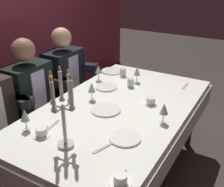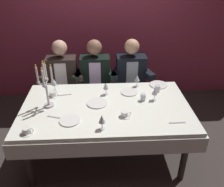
{
  "view_description": "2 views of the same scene",
  "coord_description": "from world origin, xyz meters",
  "px_view_note": "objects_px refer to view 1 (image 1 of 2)",
  "views": [
    {
      "loc": [
        -1.79,
        -0.98,
        1.81
      ],
      "look_at": [
        -0.01,
        0.05,
        0.86
      ],
      "focal_mm": 44.38,
      "sensor_mm": 36.0,
      "label": 1
    },
    {
      "loc": [
        -0.05,
        -2.25,
        2.18
      ],
      "look_at": [
        0.07,
        0.07,
        0.86
      ],
      "focal_mm": 37.69,
      "sensor_mm": 36.0,
      "label": 2
    }
  ],
  "objects_px": {
    "dining_table": "(117,119)",
    "wine_glass_3": "(25,116)",
    "coffee_cup_1": "(151,101)",
    "dinner_plate_1": "(106,110)",
    "seated_diner_2": "(64,74)",
    "dinner_plate_3": "(112,71)",
    "seated_diner_1": "(29,91)",
    "water_tumbler_0": "(131,83)",
    "dinner_plate_2": "(106,87)",
    "coffee_cup_2": "(120,180)",
    "wine_glass_1": "(92,88)",
    "wine_glass_0": "(98,70)",
    "dinner_plate_0": "(125,138)",
    "wine_glass_4": "(137,71)",
    "candelabra": "(63,111)",
    "water_tumbler_1": "(123,72)",
    "wine_glass_2": "(164,109)",
    "coffee_cup_0": "(41,133)"
  },
  "relations": [
    {
      "from": "dining_table",
      "to": "wine_glass_3",
      "type": "xyz_separation_m",
      "value": [
        -0.63,
        0.39,
        0.23
      ]
    },
    {
      "from": "wine_glass_3",
      "to": "coffee_cup_1",
      "type": "height_order",
      "value": "wine_glass_3"
    },
    {
      "from": "dinner_plate_1",
      "to": "seated_diner_2",
      "type": "xyz_separation_m",
      "value": [
        0.49,
        0.83,
        -0.01
      ]
    },
    {
      "from": "dinner_plate_3",
      "to": "seated_diner_1",
      "type": "xyz_separation_m",
      "value": [
        -0.84,
        0.42,
        -0.01
      ]
    },
    {
      "from": "dining_table",
      "to": "water_tumbler_0",
      "type": "bearing_deg",
      "value": 12.43
    },
    {
      "from": "dinner_plate_2",
      "to": "coffee_cup_2",
      "type": "height_order",
      "value": "coffee_cup_2"
    },
    {
      "from": "dinner_plate_1",
      "to": "dinner_plate_2",
      "type": "relative_size",
      "value": 1.15
    },
    {
      "from": "wine_glass_1",
      "to": "wine_glass_0",
      "type": "bearing_deg",
      "value": 25.35
    },
    {
      "from": "dinner_plate_2",
      "to": "seated_diner_2",
      "type": "xyz_separation_m",
      "value": [
        0.09,
        0.6,
        -0.01
      ]
    },
    {
      "from": "dinner_plate_1",
      "to": "coffee_cup_2",
      "type": "xyz_separation_m",
      "value": [
        -0.67,
        -0.5,
        0.02
      ]
    },
    {
      "from": "dinner_plate_0",
      "to": "wine_glass_4",
      "type": "height_order",
      "value": "wine_glass_4"
    },
    {
      "from": "dinner_plate_0",
      "to": "wine_glass_1",
      "type": "xyz_separation_m",
      "value": [
        0.39,
        0.53,
        0.11
      ]
    },
    {
      "from": "candelabra",
      "to": "water_tumbler_1",
      "type": "relative_size",
      "value": 6.55
    },
    {
      "from": "coffee_cup_1",
      "to": "wine_glass_1",
      "type": "bearing_deg",
      "value": 110.89
    },
    {
      "from": "dining_table",
      "to": "wine_glass_2",
      "type": "bearing_deg",
      "value": -96.76
    },
    {
      "from": "dining_table",
      "to": "dinner_plate_3",
      "type": "relative_size",
      "value": 8.27
    },
    {
      "from": "wine_glass_0",
      "to": "dinner_plate_3",
      "type": "bearing_deg",
      "value": 2.01
    },
    {
      "from": "dining_table",
      "to": "water_tumbler_0",
      "type": "height_order",
      "value": "water_tumbler_0"
    },
    {
      "from": "candelabra",
      "to": "seated_diner_1",
      "type": "xyz_separation_m",
      "value": [
        0.51,
        0.86,
        -0.26
      ]
    },
    {
      "from": "dinner_plate_3",
      "to": "seated_diner_2",
      "type": "xyz_separation_m",
      "value": [
        -0.32,
        0.42,
        -0.01
      ]
    },
    {
      "from": "dining_table",
      "to": "water_tumbler_1",
      "type": "height_order",
      "value": "water_tumbler_1"
    },
    {
      "from": "seated_diner_1",
      "to": "wine_glass_1",
      "type": "bearing_deg",
      "value": -77.72
    },
    {
      "from": "water_tumbler_0",
      "to": "candelabra",
      "type": "bearing_deg",
      "value": -176.29
    },
    {
      "from": "coffee_cup_2",
      "to": "water_tumbler_1",
      "type": "bearing_deg",
      "value": 27.55
    },
    {
      "from": "dinner_plate_2",
      "to": "seated_diner_1",
      "type": "bearing_deg",
      "value": 125.47
    },
    {
      "from": "dining_table",
      "to": "coffee_cup_1",
      "type": "distance_m",
      "value": 0.33
    },
    {
      "from": "dinner_plate_2",
      "to": "coffee_cup_1",
      "type": "height_order",
      "value": "coffee_cup_1"
    },
    {
      "from": "wine_glass_0",
      "to": "wine_glass_2",
      "type": "distance_m",
      "value": 0.99
    },
    {
      "from": "wine_glass_3",
      "to": "seated_diner_2",
      "type": "bearing_deg",
      "value": 25.81
    },
    {
      "from": "water_tumbler_1",
      "to": "coffee_cup_0",
      "type": "distance_m",
      "value": 1.29
    },
    {
      "from": "water_tumbler_1",
      "to": "dinner_plate_2",
      "type": "bearing_deg",
      "value": -178.67
    },
    {
      "from": "dinner_plate_3",
      "to": "coffee_cup_2",
      "type": "relative_size",
      "value": 1.78
    },
    {
      "from": "candelabra",
      "to": "dinner_plate_1",
      "type": "distance_m",
      "value": 0.6
    },
    {
      "from": "seated_diner_2",
      "to": "dinner_plate_1",
      "type": "bearing_deg",
      "value": -120.42
    },
    {
      "from": "dinner_plate_1",
      "to": "wine_glass_0",
      "type": "relative_size",
      "value": 1.49
    },
    {
      "from": "wine_glass_0",
      "to": "seated_diner_2",
      "type": "relative_size",
      "value": 0.13
    },
    {
      "from": "candelabra",
      "to": "wine_glass_2",
      "type": "bearing_deg",
      "value": -36.92
    },
    {
      "from": "wine_glass_3",
      "to": "seated_diner_2",
      "type": "xyz_separation_m",
      "value": [
        1.02,
        0.49,
        -0.12
      ]
    },
    {
      "from": "wine_glass_4",
      "to": "coffee_cup_2",
      "type": "distance_m",
      "value": 1.45
    },
    {
      "from": "water_tumbler_1",
      "to": "seated_diner_1",
      "type": "bearing_deg",
      "value": 142.87
    },
    {
      "from": "seated_diner_1",
      "to": "dinner_plate_2",
      "type": "bearing_deg",
      "value": -54.53
    },
    {
      "from": "dinner_plate_0",
      "to": "coffee_cup_2",
      "type": "bearing_deg",
      "value": -155.73
    },
    {
      "from": "candelabra",
      "to": "coffee_cup_0",
      "type": "relative_size",
      "value": 4.17
    },
    {
      "from": "dinner_plate_0",
      "to": "candelabra",
      "type": "bearing_deg",
      "value": 131.63
    },
    {
      "from": "coffee_cup_1",
      "to": "coffee_cup_0",
      "type": "bearing_deg",
      "value": 150.67
    },
    {
      "from": "candelabra",
      "to": "wine_glass_0",
      "type": "xyz_separation_m",
      "value": [
        1.06,
        0.42,
        -0.14
      ]
    },
    {
      "from": "wine_glass_3",
      "to": "dinner_plate_3",
      "type": "bearing_deg",
      "value": 3.01
    },
    {
      "from": "dinner_plate_1",
      "to": "coffee_cup_1",
      "type": "height_order",
      "value": "coffee_cup_1"
    },
    {
      "from": "seated_diner_1",
      "to": "water_tumbler_0",
      "type": "bearing_deg",
      "value": -54.21
    },
    {
      "from": "wine_glass_1",
      "to": "water_tumbler_0",
      "type": "bearing_deg",
      "value": -20.31
    }
  ]
}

